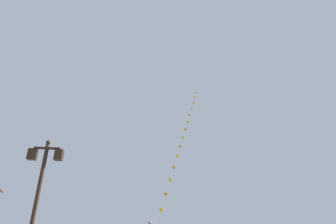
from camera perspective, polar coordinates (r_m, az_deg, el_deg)
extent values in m
cylinder|color=black|center=(10.24, -28.08, -18.27)|extent=(0.14, 0.14, 4.32)
sphere|color=black|center=(10.60, -25.76, -6.29)|extent=(0.16, 0.16, 0.16)
cube|color=black|center=(10.54, -25.98, -7.48)|extent=(0.94, 0.08, 0.08)
cube|color=black|center=(10.65, -28.64, -8.51)|extent=(0.28, 0.28, 0.40)
cube|color=beige|center=(10.65, -28.64, -8.51)|extent=(0.19, 0.19, 0.30)
cube|color=black|center=(10.34, -23.73, -9.04)|extent=(0.28, 0.28, 0.40)
cube|color=beige|center=(10.34, -23.73, -9.04)|extent=(0.19, 0.19, 0.30)
cylinder|color=silver|center=(23.67, -1.04, -19.84)|extent=(0.55, 0.94, 1.42)
cylinder|color=silver|center=(24.77, 0.00, -16.75)|extent=(0.55, 0.94, 1.42)
cylinder|color=silver|center=(25.94, 0.92, -13.92)|extent=(0.55, 0.94, 1.42)
cylinder|color=silver|center=(27.18, 1.74, -11.34)|extent=(0.55, 0.94, 1.42)
cylinder|color=silver|center=(28.47, 2.47, -8.99)|extent=(0.55, 0.94, 1.42)
cylinder|color=silver|center=(29.81, 3.13, -6.84)|extent=(0.55, 0.94, 1.42)
cylinder|color=silver|center=(31.19, 3.73, -4.88)|extent=(0.55, 0.94, 1.42)
cylinder|color=silver|center=(32.61, 4.27, -3.09)|extent=(0.55, 0.94, 1.42)
cylinder|color=silver|center=(34.06, 4.77, -1.45)|extent=(0.55, 0.94, 1.42)
cylinder|color=silver|center=(35.53, 5.22, 0.06)|extent=(0.55, 0.94, 1.42)
cylinder|color=silver|center=(37.03, 5.64, 1.45)|extent=(0.55, 0.94, 1.42)
cylinder|color=silver|center=(38.56, 6.03, 2.72)|extent=(0.55, 0.94, 1.42)
cylinder|color=silver|center=(40.10, 6.38, 3.90)|extent=(0.55, 0.94, 1.42)
cube|color=yellow|center=(23.15, -1.62, -21.49)|extent=(0.34, 0.29, 0.44)
cylinder|color=yellow|center=(23.14, -1.63, -22.32)|extent=(0.05, 0.06, 0.33)
cube|color=orange|center=(24.21, -0.51, -18.26)|extent=(0.34, 0.29, 0.44)
cylinder|color=orange|center=(24.18, -0.51, -19.06)|extent=(0.04, 0.05, 0.34)
cube|color=yellow|center=(25.35, 0.47, -15.30)|extent=(0.39, 0.22, 0.44)
cylinder|color=yellow|center=(25.31, 0.47, -15.94)|extent=(0.03, 0.04, 0.23)
cube|color=orange|center=(26.55, 1.34, -12.60)|extent=(0.34, 0.30, 0.44)
cylinder|color=orange|center=(26.50, 1.35, -13.22)|extent=(0.04, 0.05, 0.25)
cube|color=yellow|center=(27.82, 2.11, -10.13)|extent=(0.38, 0.23, 0.44)
cylinder|color=yellow|center=(27.75, 2.12, -10.76)|extent=(0.04, 0.05, 0.28)
cube|color=orange|center=(29.13, 2.81, -7.89)|extent=(0.33, 0.30, 0.44)
cylinder|color=orange|center=(29.05, 2.82, -8.51)|extent=(0.03, 0.03, 0.32)
cube|color=yellow|center=(30.49, 3.44, -5.84)|extent=(0.41, 0.16, 0.44)
cylinder|color=yellow|center=(30.40, 3.45, -6.42)|extent=(0.03, 0.06, 0.30)
cube|color=orange|center=(31.89, 4.01, -3.96)|extent=(0.39, 0.21, 0.44)
cylinder|color=orange|center=(31.79, 4.02, -4.47)|extent=(0.03, 0.03, 0.26)
cube|color=yellow|center=(33.33, 4.53, -2.25)|extent=(0.42, 0.16, 0.44)
cylinder|color=yellow|center=(33.21, 4.54, -2.77)|extent=(0.03, 0.05, 0.31)
cube|color=orange|center=(34.79, 5.00, -0.68)|extent=(0.37, 0.25, 0.44)
cylinder|color=orange|center=(34.67, 5.02, -1.14)|extent=(0.03, 0.04, 0.27)
cube|color=yellow|center=(36.28, 5.44, 0.77)|extent=(0.36, 0.26, 0.44)
cylinder|color=yellow|center=(36.17, 5.45, 0.37)|extent=(0.02, 0.02, 0.21)
cube|color=orange|center=(37.79, 5.84, 2.10)|extent=(0.36, 0.26, 0.44)
cylinder|color=orange|center=(37.65, 5.86, 1.65)|extent=(0.02, 0.02, 0.31)
cube|color=yellow|center=(39.33, 6.21, 3.32)|extent=(0.40, 0.19, 0.44)
cylinder|color=yellow|center=(39.19, 6.23, 2.94)|extent=(0.03, 0.05, 0.24)
cube|color=orange|center=(40.88, 6.55, 4.46)|extent=(0.40, 0.20, 0.44)
cylinder|color=orange|center=(40.75, 6.57, 4.11)|extent=(0.03, 0.04, 0.22)
sphere|color=tan|center=(19.94, -4.21, -23.88)|extent=(0.22, 0.22, 0.22)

